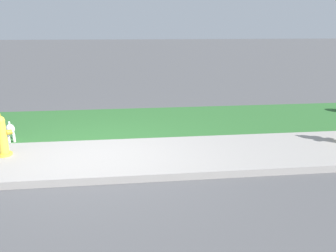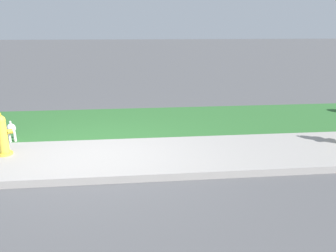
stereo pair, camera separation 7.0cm
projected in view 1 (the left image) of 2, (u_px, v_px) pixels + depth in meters
The scene contains 6 objects.
ground_plane at pixel (92, 158), 5.81m from camera, with size 120.00×120.00×0.00m, color #515154.
sidewalk_pavement at pixel (92, 157), 5.81m from camera, with size 18.00×1.86×0.01m, color #9E9993.
grass_verge at pixel (102, 122), 7.96m from camera, with size 18.00×2.67×0.01m, color #2D662D.
street_curb at pixel (84, 180), 4.83m from camera, with size 18.00×0.16×0.12m, color #9E9993.
fire_hydrant_far_end at pixel (2, 136), 5.79m from camera, with size 0.35×0.33×0.79m.
small_white_dog at pixel (10, 130), 6.56m from camera, with size 0.30×0.49×0.41m.
Camera 1 is at (0.72, -5.52, 2.22)m, focal length 35.00 mm.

